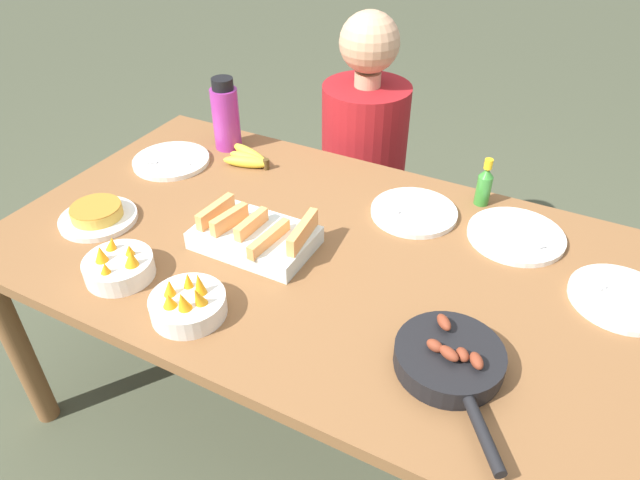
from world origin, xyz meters
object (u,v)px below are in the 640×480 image
fruit_bowl_mango (188,303)px  hot_sauce_bottle (484,185)px  person_figure (362,184)px  water_bottle (226,116)px  empty_plate_far_right (171,161)px  fruit_bowl_citrus (119,266)px  empty_plate_mid_edge (414,212)px  melon_tray (255,236)px  empty_plate_far_left (516,236)px  skillet (450,360)px  empty_plate_near_front (621,298)px  banana_bunch (249,158)px  frittata_plate_center (97,215)px

fruit_bowl_mango → hot_sauce_bottle: size_ratio=1.19×
person_figure → water_bottle: bearing=-135.4°
empty_plate_far_right → fruit_bowl_citrus: size_ratio=1.46×
empty_plate_mid_edge → hot_sauce_bottle: hot_sauce_bottle is taller
melon_tray → fruit_bowl_mango: 0.29m
empty_plate_far_left → water_bottle: (-1.01, 0.08, 0.11)m
empty_plate_far_left → fruit_bowl_mango: size_ratio=1.49×
fruit_bowl_mango → water_bottle: (-0.40, 0.73, 0.08)m
fruit_bowl_citrus → empty_plate_far_left: bearing=36.4°
skillet → empty_plate_far_right: (-1.09, 0.43, -0.02)m
skillet → melon_tray: bearing=-142.2°
empty_plate_near_front → person_figure: bearing=148.2°
empty_plate_far_left → hot_sauce_bottle: bearing=135.6°
empty_plate_near_front → hot_sauce_bottle: 0.49m
banana_bunch → fruit_bowl_citrus: (0.03, -0.64, 0.01)m
empty_plate_near_front → empty_plate_far_right: 1.39m
empty_plate_far_right → fruit_bowl_mango: fruit_bowl_mango is taller
banana_bunch → frittata_plate_center: frittata_plate_center is taller
banana_bunch → fruit_bowl_mango: fruit_bowl_mango is taller
melon_tray → water_bottle: water_bottle is taller
banana_bunch → skillet: skillet is taller
fruit_bowl_mango → empty_plate_far_left: bearing=47.1°
melon_tray → skillet: (0.59, -0.17, -0.01)m
fruit_bowl_mango → skillet: bearing=11.6°
empty_plate_mid_edge → banana_bunch: bearing=176.9°
skillet → water_bottle: 1.16m
empty_plate_near_front → frittata_plate_center: bearing=-166.2°
melon_tray → empty_plate_far_left: bearing=30.4°
melon_tray → hot_sauce_bottle: bearing=45.3°
empty_plate_far_right → person_figure: person_figure is taller
water_bottle → fruit_bowl_mango: bearing=-61.3°
melon_tray → hot_sauce_bottle: 0.69m
empty_plate_far_left → water_bottle: water_bottle is taller
hot_sauce_bottle → empty_plate_far_right: bearing=-166.4°
empty_plate_far_left → hot_sauce_bottle: hot_sauce_bottle is taller
fruit_bowl_mango → water_bottle: bearing=118.7°
person_figure → fruit_bowl_citrus: bearing=-100.8°
skillet → fruit_bowl_citrus: size_ratio=1.98×
melon_tray → fruit_bowl_mango: fruit_bowl_mango is taller
empty_plate_mid_edge → fruit_bowl_mango: 0.71m
banana_bunch → empty_plate_far_right: (-0.23, -0.12, -0.01)m
empty_plate_mid_edge → person_figure: bearing=128.2°
fruit_bowl_citrus → melon_tray: bearing=48.6°
empty_plate_far_left → banana_bunch: bearing=179.3°
banana_bunch → hot_sauce_bottle: bearing=8.9°
frittata_plate_center → empty_plate_near_front: frittata_plate_center is taller
melon_tray → empty_plate_far_right: (-0.50, 0.25, -0.03)m
empty_plate_far_left → fruit_bowl_citrus: size_ratio=1.52×
skillet → empty_plate_near_front: size_ratio=1.42×
skillet → empty_plate_far_right: bearing=-147.2°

